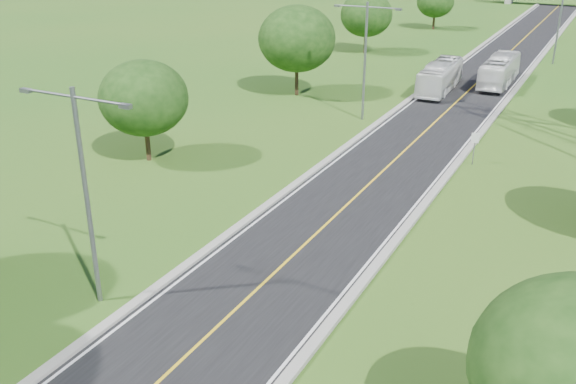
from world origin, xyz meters
name	(u,v)px	position (x,y,z in m)	size (l,w,h in m)	color
ground	(469,90)	(0.00, 60.00, 0.00)	(260.00, 260.00, 0.00)	#255A19
road	(482,78)	(0.00, 66.00, 0.03)	(8.00, 150.00, 0.06)	black
curb_left	(444,74)	(-4.25, 66.00, 0.11)	(0.50, 150.00, 0.22)	gray
curb_right	(522,82)	(4.25, 66.00, 0.11)	(0.50, 150.00, 0.22)	gray
speed_limit_sign	(475,143)	(5.20, 37.98, 1.60)	(0.55, 0.09, 2.40)	slate
streetlight_near_left	(84,181)	(-6.00, 12.00, 5.94)	(5.90, 0.25, 10.00)	slate
streetlight_mid_left	(365,52)	(-6.00, 45.00, 5.94)	(5.90, 0.25, 10.00)	slate
streetlight_far_right	(561,14)	(6.00, 78.00, 5.94)	(5.90, 0.25, 10.00)	slate
tree_lb	(144,98)	(-16.00, 28.00, 4.64)	(6.30, 6.30, 7.33)	black
tree_lc	(297,39)	(-15.00, 50.00, 5.58)	(7.56, 7.56, 8.79)	black
tree_ld	(366,15)	(-17.00, 74.00, 4.95)	(6.72, 6.72, 7.82)	black
tree_le	(435,1)	(-14.50, 98.00, 4.33)	(5.88, 5.88, 6.84)	black
bus_outbound	(500,71)	(2.16, 63.60, 1.57)	(2.53, 10.83, 3.02)	white
bus_inbound	(440,77)	(-2.68, 57.97, 1.54)	(2.49, 10.62, 2.96)	white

